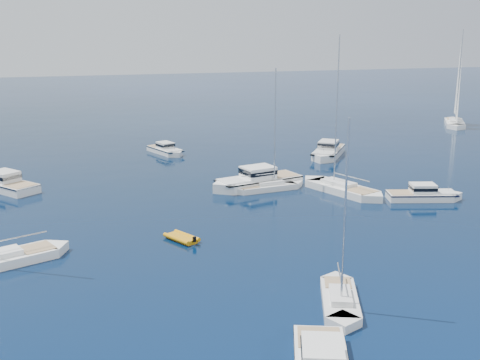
# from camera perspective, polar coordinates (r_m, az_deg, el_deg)

# --- Properties ---
(ground) EXTENTS (400.00, 400.00, 0.00)m
(ground) POSITION_cam_1_polar(r_m,az_deg,el_deg) (42.38, 10.60, -11.15)
(ground) COLOR #071E49
(ground) RESTS_ON ground
(motor_cruiser_centre) EXTENTS (12.24, 6.34, 3.08)m
(motor_cruiser_centre) POSITION_cam_1_polar(r_m,az_deg,el_deg) (69.94, 1.51, -0.68)
(motor_cruiser_centre) COLOR white
(motor_cruiser_centre) RESTS_ON ground
(motor_cruiser_far_r) EXTENTS (8.87, 4.76, 2.23)m
(motor_cruiser_far_r) POSITION_cam_1_polar(r_m,az_deg,el_deg) (67.81, 16.73, -1.77)
(motor_cruiser_far_r) COLOR white
(motor_cruiser_far_r) RESTS_ON ground
(motor_cruiser_far_l) EXTENTS (8.85, 10.13, 2.72)m
(motor_cruiser_far_l) POSITION_cam_1_polar(r_m,az_deg,el_deg) (74.04, -21.09, -0.81)
(motor_cruiser_far_l) COLOR white
(motor_cruiser_far_l) RESTS_ON ground
(motor_cruiser_distant) EXTENTS (8.90, 10.67, 2.82)m
(motor_cruiser_distant) POSITION_cam_1_polar(r_m,az_deg,el_deg) (87.31, 8.17, 2.19)
(motor_cruiser_distant) COLOR silver
(motor_cruiser_distant) RESTS_ON ground
(motor_cruiser_horizon) EXTENTS (5.10, 8.33, 2.09)m
(motor_cruiser_horizon) POSITION_cam_1_polar(r_m,az_deg,el_deg) (89.06, -6.90, 2.47)
(motor_cruiser_horizon) COLOR silver
(motor_cruiser_horizon) RESTS_ON ground
(sailboat_fore) EXTENTS (5.36, 9.13, 13.08)m
(sailboat_fore) POSITION_cam_1_polar(r_m,az_deg,el_deg) (41.99, 9.27, -11.33)
(sailboat_fore) COLOR silver
(sailboat_fore) RESTS_ON ground
(sailboat_mid_r) EXTENTS (7.33, 12.34, 17.68)m
(sailboat_mid_r) POSITION_cam_1_polar(r_m,az_deg,el_deg) (68.78, 9.44, -1.13)
(sailboat_mid_r) COLOR white
(sailboat_mid_r) RESTS_ON ground
(sailboat_mid_l) EXTENTS (11.33, 6.84, 16.26)m
(sailboat_mid_l) POSITION_cam_1_polar(r_m,az_deg,el_deg) (51.25, -21.11, -7.32)
(sailboat_mid_l) COLOR white
(sailboat_mid_l) RESTS_ON ground
(sailboat_centre) EXTENTS (9.77, 3.60, 14.02)m
(sailboat_centre) POSITION_cam_1_polar(r_m,az_deg,el_deg) (68.91, 2.49, -0.92)
(sailboat_centre) COLOR silver
(sailboat_centre) RESTS_ON ground
(sailboat_sails_far) EXTENTS (9.07, 12.12, 18.00)m
(sailboat_sails_far) POSITION_cam_1_polar(r_m,az_deg,el_deg) (120.13, 19.34, 4.81)
(sailboat_sails_far) COLOR white
(sailboat_sails_far) RESTS_ON ground
(tender_yellow) EXTENTS (3.24, 3.85, 0.95)m
(tender_yellow) POSITION_cam_1_polar(r_m,az_deg,el_deg) (53.16, -5.44, -5.61)
(tender_yellow) COLOR orange
(tender_yellow) RESTS_ON ground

